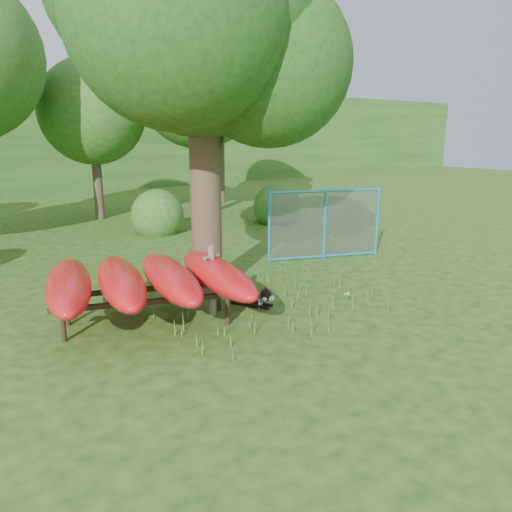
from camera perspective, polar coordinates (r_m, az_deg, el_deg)
ground at (r=9.16m, az=3.65°, el=-7.72°), size 80.00×80.00×0.00m
oak_tree at (r=10.72m, az=-6.57°, el=24.93°), size 5.88×5.79×8.14m
wooden_post at (r=9.35m, az=-5.07°, el=-2.63°), size 0.37×0.16×1.36m
kayak_rack at (r=9.03m, az=-12.50°, el=-2.65°), size 3.93×4.25×1.11m
husky_dog at (r=9.98m, az=-0.27°, el=-4.87°), size 0.55×0.95×0.44m
fence_section at (r=13.67m, az=7.87°, el=3.62°), size 3.02×1.31×3.15m
wildflower_clump at (r=10.28m, az=10.37°, el=-4.35°), size 0.11×0.11×0.23m
bg_tree_c at (r=20.64m, az=-18.20°, el=15.39°), size 4.00×4.00×6.12m
bg_tree_d at (r=20.43m, az=-6.61°, el=18.74°), size 4.80×4.80×7.50m
bg_tree_e at (r=24.58m, az=-4.18°, el=18.33°), size 4.60×4.60×7.55m
shrub_right at (r=19.12m, az=2.40°, el=3.84°), size 1.80×1.80×1.80m
shrub_mid at (r=17.49m, az=-11.11°, el=2.62°), size 1.80×1.80×1.80m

